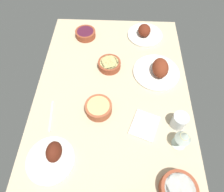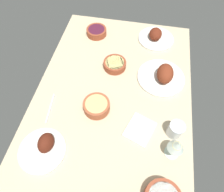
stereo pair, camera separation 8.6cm
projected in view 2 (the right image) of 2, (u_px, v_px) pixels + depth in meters
dining_table at (112, 100)px, 114.62cm from camera, size 140.00×90.00×4.00cm
plate_far_side at (163, 76)px, 117.45cm from camera, size 28.62×28.62×10.66cm
plate_near_viewer at (156, 37)px, 136.70cm from camera, size 24.67×24.67×8.85cm
plate_center_main at (44, 147)px, 94.59cm from camera, size 23.06×23.06×9.97cm
bowl_potatoes at (115, 64)px, 123.30cm from camera, size 14.22×14.22×4.53cm
bowl_onions at (97, 31)px, 139.76cm from camera, size 14.13×14.13×4.63cm
bowl_pasta at (97, 106)px, 106.53cm from camera, size 14.57×14.57×5.70cm
wine_glass at (177, 146)px, 87.59cm from camera, size 7.60×7.60×14.00cm
water_tumbler at (175, 130)px, 97.86cm from camera, size 7.75×7.75×8.65cm
folded_napkin at (140, 129)px, 101.89cm from camera, size 18.68×17.39×1.20cm
fork_loose at (50, 108)px, 108.91cm from camera, size 18.36×2.76×0.80cm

